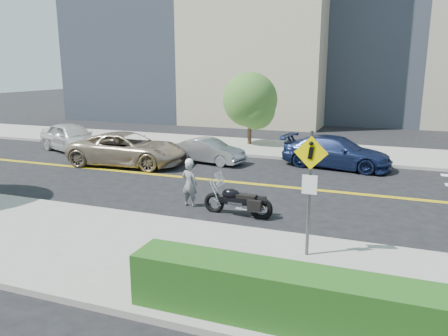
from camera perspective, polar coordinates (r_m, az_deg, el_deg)
ground_plane at (r=17.73m, az=0.93°, el=-1.82°), size 120.00×120.00×0.00m
sidewalk_near at (r=11.31m, az=-12.27°, el=-10.57°), size 60.00×5.00×0.15m
sidewalk_far at (r=24.74m, az=6.82°, el=2.53°), size 60.00×5.00×0.15m
building_mid at (r=42.54m, az=24.98°, el=19.26°), size 18.00×14.00×20.00m
hedge at (r=7.87m, az=20.38°, el=-17.56°), size 9.00×0.90×1.00m
pedestrian_sign at (r=10.28m, az=11.14°, el=-1.80°), size 0.78×0.08×3.00m
motorcyclist at (r=14.52m, az=-4.51°, el=-1.91°), size 0.59×0.41×1.63m
motorcycle at (r=13.63m, az=1.84°, el=-3.50°), size 2.22×0.75×1.34m
suv at (r=21.16m, az=-12.47°, el=2.45°), size 5.76×3.05×1.54m
parked_car_white at (r=25.40m, az=-19.26°, el=3.80°), size 4.97×3.49×1.57m
parked_car_silver at (r=21.18m, az=-2.03°, el=2.26°), size 3.74×1.84×1.18m
parked_car_blue at (r=20.80m, az=14.44°, el=2.02°), size 5.21×2.74×1.44m
tree_far_a at (r=25.36m, az=3.41°, el=8.88°), size 3.14×3.14×4.29m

